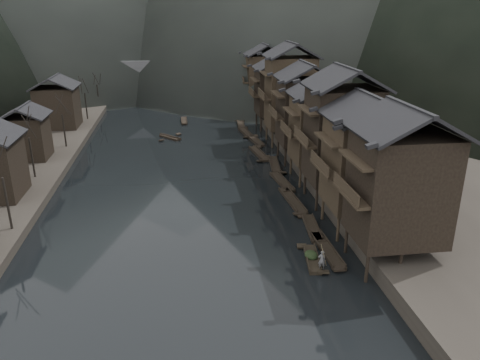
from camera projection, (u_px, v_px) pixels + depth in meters
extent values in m
plane|color=black|center=(185.00, 234.00, 45.31)|extent=(300.00, 300.00, 0.00)
cube|color=#2D2823|center=(369.00, 120.00, 86.49)|extent=(40.00, 200.00, 1.80)
cylinder|color=black|center=(367.00, 268.00, 36.98)|extent=(0.30, 0.30, 2.90)
cylinder|color=black|center=(346.00, 239.00, 41.43)|extent=(0.30, 0.30, 2.90)
cylinder|color=black|center=(400.00, 265.00, 37.32)|extent=(0.30, 0.30, 2.90)
cylinder|color=black|center=(376.00, 238.00, 41.77)|extent=(0.30, 0.30, 2.90)
cube|color=black|center=(399.00, 187.00, 37.57)|extent=(7.00, 6.00, 8.90)
cube|color=#2D2519|center=(351.00, 195.00, 37.23)|extent=(1.20, 5.70, 0.25)
cylinder|color=#2D2519|center=(338.00, 228.00, 43.47)|extent=(0.30, 0.30, 2.90)
cylinder|color=#2D2519|center=(323.00, 208.00, 47.93)|extent=(0.30, 0.30, 2.90)
cylinder|color=#2D2519|center=(366.00, 227.00, 43.82)|extent=(0.30, 0.30, 2.90)
cylinder|color=#2D2519|center=(349.00, 206.00, 48.27)|extent=(0.30, 0.30, 2.90)
cube|color=#2D2519|center=(366.00, 163.00, 44.15)|extent=(7.00, 6.00, 8.45)
cube|color=#2D2519|center=(324.00, 169.00, 43.80)|extent=(1.20, 5.70, 0.25)
cylinder|color=black|center=(317.00, 199.00, 49.97)|extent=(0.30, 0.30, 2.90)
cylinder|color=black|center=(305.00, 184.00, 54.43)|extent=(0.30, 0.30, 2.90)
cylinder|color=black|center=(341.00, 198.00, 50.31)|extent=(0.30, 0.30, 2.90)
cylinder|color=black|center=(328.00, 182.00, 54.77)|extent=(0.30, 0.30, 2.90)
cube|color=black|center=(342.00, 135.00, 50.36)|extent=(7.00, 6.00, 10.10)
cube|color=#2D2519|center=(305.00, 141.00, 50.03)|extent=(1.20, 5.70, 0.25)
cylinder|color=#2D2519|center=(300.00, 177.00, 56.47)|extent=(0.30, 0.30, 2.90)
cylinder|color=#2D2519|center=(291.00, 164.00, 60.92)|extent=(0.30, 0.30, 2.90)
cylinder|color=#2D2519|center=(322.00, 176.00, 56.81)|extent=(0.30, 0.30, 2.90)
cylinder|color=#2D2519|center=(311.00, 164.00, 61.26)|extent=(0.30, 0.30, 2.90)
cube|color=#2D2519|center=(322.00, 129.00, 57.23)|extent=(7.00, 6.00, 7.96)
cube|color=#2D2519|center=(290.00, 133.00, 56.87)|extent=(1.20, 5.70, 0.25)
cylinder|color=black|center=(285.00, 157.00, 63.89)|extent=(0.30, 0.30, 2.90)
cylinder|color=black|center=(278.00, 147.00, 68.35)|extent=(0.30, 0.30, 2.90)
cylinder|color=black|center=(305.00, 156.00, 64.23)|extent=(0.30, 0.30, 2.90)
cylinder|color=black|center=(296.00, 146.00, 68.69)|extent=(0.30, 0.30, 2.90)
cube|color=black|center=(305.00, 111.00, 64.50)|extent=(7.00, 6.00, 8.84)
cube|color=#2D2519|center=(276.00, 115.00, 64.15)|extent=(1.20, 5.70, 0.25)
cylinder|color=#2D2519|center=(272.00, 140.00, 72.24)|extent=(0.30, 0.30, 2.90)
cylinder|color=#2D2519|center=(267.00, 132.00, 76.70)|extent=(0.30, 0.30, 2.90)
cylinder|color=#2D2519|center=(290.00, 139.00, 72.59)|extent=(0.30, 0.30, 2.90)
cylinder|color=#2D2519|center=(283.00, 131.00, 77.04)|extent=(0.30, 0.30, 2.90)
cube|color=#2D2519|center=(290.00, 93.00, 72.51)|extent=(7.00, 6.00, 10.80)
cube|color=#2D2519|center=(265.00, 97.00, 72.20)|extent=(1.20, 5.70, 0.25)
cylinder|color=black|center=(261.00, 124.00, 81.53)|extent=(0.30, 0.30, 2.90)
cylinder|color=black|center=(256.00, 118.00, 85.98)|extent=(0.30, 0.30, 2.90)
cylinder|color=black|center=(277.00, 124.00, 81.87)|extent=(0.30, 0.30, 2.90)
cylinder|color=black|center=(271.00, 118.00, 86.32)|extent=(0.30, 0.30, 2.90)
cube|color=black|center=(276.00, 92.00, 82.32)|extent=(7.00, 6.00, 7.79)
cube|color=#2D2519|center=(254.00, 94.00, 81.96)|extent=(1.20, 5.70, 0.25)
cylinder|color=#2D2519|center=(250.00, 110.00, 92.66)|extent=(0.30, 0.30, 2.90)
cylinder|color=#2D2519|center=(247.00, 105.00, 97.12)|extent=(0.30, 0.30, 2.90)
cylinder|color=#2D2519|center=(264.00, 110.00, 93.01)|extent=(0.30, 0.30, 2.90)
cylinder|color=#2D2519|center=(260.00, 105.00, 97.46)|extent=(0.30, 0.30, 2.90)
cube|color=#2D2519|center=(264.00, 78.00, 93.25)|extent=(7.00, 6.00, 8.96)
cube|color=#2D2519|center=(244.00, 81.00, 92.91)|extent=(1.20, 5.70, 0.25)
cube|color=black|center=(28.00, 136.00, 63.59)|extent=(5.00, 5.00, 5.80)
cube|color=black|center=(58.00, 106.00, 80.12)|extent=(6.50, 6.50, 6.80)
cylinder|color=black|center=(40.00, 155.00, 56.77)|extent=(0.24, 0.24, 4.97)
cylinder|color=black|center=(63.00, 129.00, 69.07)|extent=(0.24, 0.24, 4.86)
cylinder|color=black|center=(85.00, 105.00, 86.03)|extent=(0.24, 0.24, 4.78)
cylinder|color=black|center=(96.00, 94.00, 98.43)|extent=(0.24, 0.24, 4.23)
cube|color=black|center=(327.00, 250.00, 41.97)|extent=(1.32, 6.92, 0.30)
cube|color=black|center=(327.00, 248.00, 41.91)|extent=(1.37, 6.79, 0.10)
cube|color=black|center=(317.00, 232.00, 45.00)|extent=(0.96, 0.88, 0.35)
cube|color=black|center=(338.00, 268.00, 38.84)|extent=(0.96, 0.88, 0.35)
cube|color=black|center=(312.00, 228.00, 46.12)|extent=(1.65, 5.94, 0.30)
cube|color=black|center=(312.00, 226.00, 46.06)|extent=(1.70, 5.83, 0.10)
cube|color=black|center=(302.00, 215.00, 48.64)|extent=(1.00, 0.81, 0.32)
cube|color=black|center=(323.00, 240.00, 43.51)|extent=(1.00, 0.81, 0.32)
cube|color=black|center=(292.00, 201.00, 52.57)|extent=(1.61, 7.69, 0.30)
cube|color=black|center=(292.00, 199.00, 52.51)|extent=(1.66, 7.54, 0.10)
cube|color=black|center=(287.00, 188.00, 55.94)|extent=(1.00, 0.99, 0.37)
cube|color=black|center=(298.00, 213.00, 49.10)|extent=(1.00, 0.99, 0.37)
cube|color=black|center=(282.00, 182.00, 58.15)|extent=(1.85, 7.01, 0.30)
cube|color=black|center=(282.00, 181.00, 58.08)|extent=(1.89, 6.88, 0.10)
cube|color=black|center=(279.00, 172.00, 61.21)|extent=(1.02, 0.95, 0.35)
cube|color=black|center=(285.00, 191.00, 54.98)|extent=(1.02, 0.95, 0.35)
cube|color=black|center=(274.00, 165.00, 64.38)|extent=(1.93, 7.17, 0.30)
cube|color=black|center=(274.00, 164.00, 64.32)|extent=(1.97, 7.04, 0.10)
cube|color=black|center=(267.00, 157.00, 67.42)|extent=(1.03, 0.98, 0.35)
cube|color=black|center=(283.00, 172.00, 61.25)|extent=(1.03, 0.98, 0.35)
cube|color=black|center=(259.00, 154.00, 69.13)|extent=(2.00, 7.27, 0.30)
cube|color=black|center=(259.00, 153.00, 69.07)|extent=(2.03, 7.14, 0.10)
cube|color=black|center=(258.00, 146.00, 72.31)|extent=(1.04, 0.99, 0.36)
cube|color=black|center=(260.00, 160.00, 65.85)|extent=(1.04, 0.99, 0.36)
cube|color=black|center=(256.00, 141.00, 75.63)|extent=(1.94, 6.23, 0.30)
cube|color=black|center=(256.00, 140.00, 75.56)|extent=(1.97, 6.12, 0.10)
cube|color=black|center=(255.00, 135.00, 78.34)|extent=(1.03, 0.88, 0.33)
cube|color=black|center=(256.00, 145.00, 72.82)|extent=(1.03, 0.88, 0.33)
cube|color=black|center=(246.00, 133.00, 80.53)|extent=(1.84, 6.41, 0.30)
cube|color=black|center=(246.00, 132.00, 80.46)|extent=(1.88, 6.29, 0.10)
cube|color=black|center=(245.00, 128.00, 83.32)|extent=(1.02, 0.89, 0.33)
cube|color=black|center=(246.00, 137.00, 77.63)|extent=(1.02, 0.89, 0.33)
cube|color=black|center=(241.00, 124.00, 86.28)|extent=(1.53, 6.16, 0.30)
cube|color=black|center=(241.00, 123.00, 86.22)|extent=(1.58, 6.04, 0.10)
cube|color=black|center=(238.00, 120.00, 88.91)|extent=(0.99, 0.82, 0.33)
cube|color=black|center=(244.00, 127.00, 83.55)|extent=(0.99, 0.82, 0.33)
cube|color=black|center=(240.00, 117.00, 91.84)|extent=(1.47, 7.69, 0.30)
cube|color=black|center=(240.00, 116.00, 91.78)|extent=(1.51, 7.54, 0.10)
cube|color=black|center=(239.00, 112.00, 95.21)|extent=(0.98, 0.98, 0.37)
cube|color=black|center=(242.00, 121.00, 88.37)|extent=(0.98, 0.98, 0.37)
cube|color=black|center=(170.00, 137.00, 77.76)|extent=(3.69, 4.17, 0.30)
cube|color=black|center=(170.00, 136.00, 77.70)|extent=(3.67, 4.14, 0.10)
cube|color=black|center=(178.00, 134.00, 79.46)|extent=(1.02, 0.98, 0.29)
cube|color=black|center=(161.00, 140.00, 75.96)|extent=(1.02, 0.98, 0.29)
cube|color=black|center=(184.00, 121.00, 88.70)|extent=(1.05, 5.23, 0.30)
cube|color=black|center=(184.00, 120.00, 88.64)|extent=(1.10, 5.12, 0.10)
cube|color=black|center=(184.00, 117.00, 90.98)|extent=(0.86, 0.66, 0.31)
cube|color=black|center=(184.00, 123.00, 86.33)|extent=(0.86, 0.66, 0.31)
cube|color=black|center=(158.00, 104.00, 103.55)|extent=(2.79, 5.86, 0.30)
cube|color=black|center=(158.00, 104.00, 103.48)|extent=(2.80, 5.76, 0.10)
cube|color=black|center=(163.00, 101.00, 106.08)|extent=(1.03, 0.95, 0.32)
cube|color=black|center=(154.00, 106.00, 100.92)|extent=(1.03, 0.95, 0.32)
cube|color=black|center=(149.00, 95.00, 114.38)|extent=(1.74, 5.90, 0.30)
cube|color=black|center=(149.00, 94.00, 114.32)|extent=(1.77, 5.79, 0.10)
cube|color=black|center=(151.00, 92.00, 116.95)|extent=(0.94, 0.82, 0.32)
cube|color=black|center=(147.00, 97.00, 111.72)|extent=(0.94, 0.82, 0.32)
cube|color=#4C4C4F|center=(176.00, 67.00, 109.61)|extent=(40.00, 6.00, 1.60)
cube|color=#4C4C4F|center=(176.00, 63.00, 106.65)|extent=(40.00, 0.50, 1.00)
cube|color=#4C4C4F|center=(176.00, 60.00, 111.66)|extent=(40.00, 0.50, 1.00)
cube|color=#4C4C4F|center=(117.00, 85.00, 109.27)|extent=(3.20, 6.00, 6.40)
cube|color=#4C4C4F|center=(158.00, 84.00, 110.45)|extent=(3.20, 6.00, 6.40)
cube|color=#4C4C4F|center=(196.00, 84.00, 111.58)|extent=(3.20, 6.00, 6.40)
cube|color=#4C4C4F|center=(235.00, 83.00, 112.76)|extent=(3.20, 6.00, 6.40)
cube|color=black|center=(312.00, 259.00, 40.48)|extent=(1.70, 4.84, 0.30)
cube|color=black|center=(312.00, 257.00, 40.41)|extent=(1.74, 4.75, 0.10)
cube|color=black|center=(302.00, 246.00, 42.48)|extent=(0.95, 0.71, 0.29)
cube|color=black|center=(324.00, 271.00, 38.38)|extent=(0.95, 0.71, 0.29)
ellipsoid|color=black|center=(311.00, 251.00, 40.47)|extent=(1.13, 1.48, 0.68)
imported|color=#5B5B5E|center=(322.00, 257.00, 38.45)|extent=(0.66, 0.46, 1.75)
cylinder|color=#8C7A51|center=(326.00, 227.00, 37.50)|extent=(1.57, 2.47, 3.79)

